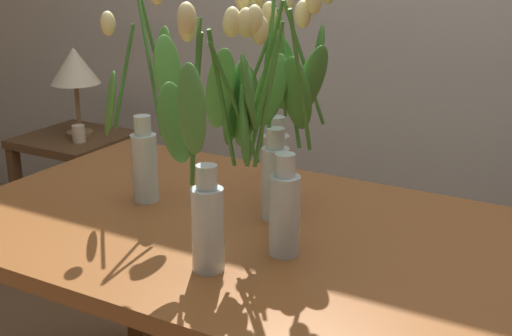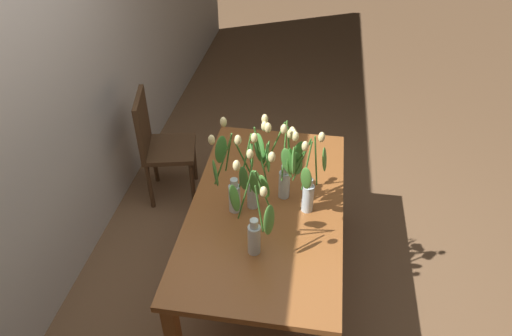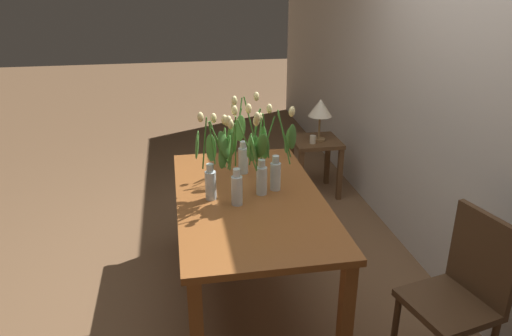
# 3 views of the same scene
# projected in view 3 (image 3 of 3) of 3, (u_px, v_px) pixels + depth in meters

# --- Properties ---
(ground_plane) EXTENTS (18.00, 18.00, 0.00)m
(ground_plane) POSITION_uv_depth(u_px,v_px,m) (250.00, 294.00, 3.28)
(ground_plane) COLOR brown
(room_wall_rear) EXTENTS (9.00, 0.10, 2.70)m
(room_wall_rear) POSITION_uv_depth(u_px,v_px,m) (466.00, 91.00, 2.98)
(room_wall_rear) COLOR beige
(room_wall_rear) RESTS_ON ground
(dining_table) EXTENTS (1.60, 0.90, 0.74)m
(dining_table) POSITION_uv_depth(u_px,v_px,m) (250.00, 209.00, 3.03)
(dining_table) COLOR brown
(dining_table) RESTS_ON ground
(tulip_vase_0) EXTENTS (0.20, 0.24, 0.55)m
(tulip_vase_0) POSITION_uv_depth(u_px,v_px,m) (213.00, 163.00, 2.89)
(tulip_vase_0) COLOR silver
(tulip_vase_0) RESTS_ON dining_table
(tulip_vase_1) EXTENTS (0.22, 0.25, 0.57)m
(tulip_vase_1) POSITION_uv_depth(u_px,v_px,m) (278.00, 158.00, 3.00)
(tulip_vase_1) COLOR silver
(tulip_vase_1) RESTS_ON dining_table
(tulip_vase_2) EXTENTS (0.23, 0.24, 0.58)m
(tulip_vase_2) POSITION_uv_depth(u_px,v_px,m) (243.00, 144.00, 3.25)
(tulip_vase_2) COLOR silver
(tulip_vase_2) RESTS_ON dining_table
(tulip_vase_3) EXTENTS (0.16, 0.26, 0.58)m
(tulip_vase_3) POSITION_uv_depth(u_px,v_px,m) (235.00, 166.00, 2.83)
(tulip_vase_3) COLOR silver
(tulip_vase_3) RESTS_ON dining_table
(tulip_vase_4) EXTENTS (0.29, 0.18, 0.59)m
(tulip_vase_4) POSITION_uv_depth(u_px,v_px,m) (260.00, 160.00, 2.95)
(tulip_vase_4) COLOR silver
(tulip_vase_4) RESTS_ON dining_table
(dining_chair) EXTENTS (0.48, 0.48, 0.93)m
(dining_chair) POSITION_uv_depth(u_px,v_px,m) (462.00, 289.00, 2.48)
(dining_chair) COLOR #4C331E
(dining_chair) RESTS_ON ground
(side_table) EXTENTS (0.44, 0.44, 0.55)m
(side_table) POSITION_uv_depth(u_px,v_px,m) (315.00, 151.00, 4.61)
(side_table) COLOR brown
(side_table) RESTS_ON ground
(table_lamp) EXTENTS (0.22, 0.22, 0.40)m
(table_lamp) POSITION_uv_depth(u_px,v_px,m) (320.00, 109.00, 4.44)
(table_lamp) COLOR olive
(table_lamp) RESTS_ON side_table
(pillar_candle) EXTENTS (0.06, 0.06, 0.07)m
(pillar_candle) POSITION_uv_depth(u_px,v_px,m) (313.00, 139.00, 4.46)
(pillar_candle) COLOR beige
(pillar_candle) RESTS_ON side_table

